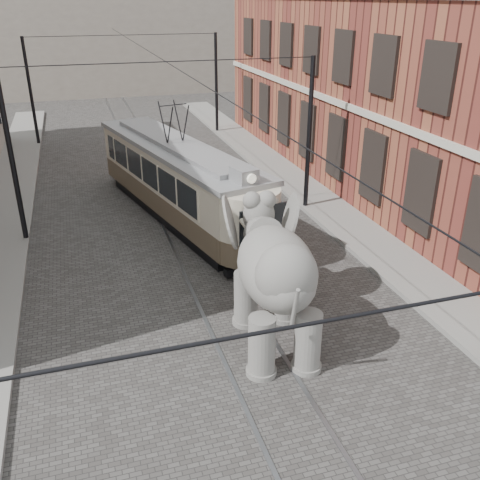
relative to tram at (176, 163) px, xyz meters
name	(u,v)px	position (x,y,z in m)	size (l,w,h in m)	color
ground	(222,300)	(-0.05, -6.65, -2.21)	(120.00, 120.00, 0.00)	#43403E
tram_rails	(222,300)	(-0.05, -6.65, -2.20)	(1.54, 80.00, 0.02)	slate
sidewalk_right	(404,269)	(5.95, -6.65, -2.14)	(2.00, 60.00, 0.15)	slate
brick_building	(405,45)	(10.95, 2.35, 3.79)	(8.00, 26.00, 12.00)	maroon
distant_block	(101,8)	(-0.05, 33.35, 4.79)	(28.00, 10.00, 14.00)	gray
catenary	(177,154)	(-0.25, -1.65, 0.79)	(11.00, 30.20, 6.00)	black
tram	(176,163)	(0.00, 0.00, 0.00)	(2.30, 11.14, 4.42)	#BDB199
elephant	(276,286)	(0.61, -9.08, -0.53)	(3.03, 5.49, 3.36)	slate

